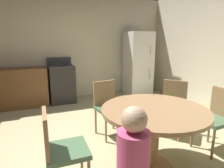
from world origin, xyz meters
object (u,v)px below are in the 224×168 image
object	(u,v)px
dining_table	(154,121)
chair_west	(60,147)
chair_east	(217,116)
oven_range	(62,83)
chair_northeast	(173,104)
chair_north	(108,104)
refrigerator	(138,64)

from	to	relation	value
dining_table	chair_west	world-z (taller)	chair_west
chair_east	chair_west	bearing A→B (deg)	-1.24
oven_range	chair_northeast	xyz separation A→B (m)	(1.43, -2.43, 0.03)
chair_northeast	chair_west	distance (m)	1.96
dining_table	chair_north	distance (m)	1.05
oven_range	refrigerator	bearing A→B (deg)	-1.44
oven_range	chair_north	xyz separation A→B (m)	(0.45, -2.05, 0.03)
dining_table	chair_east	distance (m)	1.05
refrigerator	chair_east	xyz separation A→B (m)	(-0.47, -3.00, -0.38)
oven_range	chair_west	distance (m)	3.09
refrigerator	dining_table	world-z (taller)	refrigerator
oven_range	chair_north	distance (m)	2.10
dining_table	chair_east	xyz separation A→B (m)	(1.04, 0.03, -0.10)
chair_east	oven_range	bearing A→B (deg)	-62.89
oven_range	refrigerator	size ratio (longest dim) A/B	0.62
chair_north	chair_west	bearing A→B (deg)	-50.17
chair_east	chair_north	bearing A→B (deg)	-41.07
chair_northeast	chair_west	bearing A→B (deg)	-19.89
oven_range	dining_table	xyz separation A→B (m)	(0.62, -3.08, 0.14)
chair_west	chair_north	distance (m)	1.33
chair_northeast	refrigerator	bearing A→B (deg)	-145.14
refrigerator	chair_west	bearing A→B (deg)	-130.36
chair_northeast	dining_table	bearing A→B (deg)	0.00
refrigerator	chair_northeast	distance (m)	2.51
chair_northeast	chair_east	size ratio (longest dim) A/B	1.00
dining_table	chair_north	size ratio (longest dim) A/B	1.37
chair_northeast	chair_east	distance (m)	0.67
dining_table	chair_north	world-z (taller)	chair_north
chair_northeast	chair_east	xyz separation A→B (m)	(0.23, -0.63, 0.00)
oven_range	chair_west	world-z (taller)	oven_range
chair_west	refrigerator	bearing A→B (deg)	50.72
dining_table	chair_northeast	xyz separation A→B (m)	(0.81, 0.65, -0.10)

